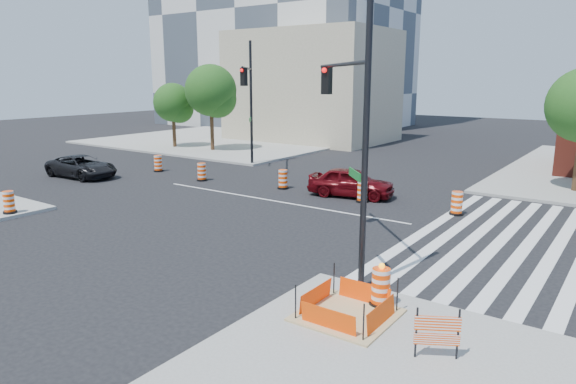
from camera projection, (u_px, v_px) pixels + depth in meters
name	position (u px, v px, depth m)	size (l,w,h in m)	color
ground	(274.00, 201.00, 24.77)	(120.00, 120.00, 0.00)	black
sidewalk_nw	(237.00, 139.00, 49.24)	(22.00, 22.00, 0.15)	gray
crosswalk_east	(515.00, 242.00, 18.58)	(6.75, 13.50, 0.01)	silver
lane_centerline	(274.00, 201.00, 24.77)	(14.00, 0.12, 0.01)	silver
excavation_pit	(347.00, 313.00, 12.48)	(2.20, 2.20, 0.90)	tan
beige_midrise	(312.00, 86.00, 47.96)	(14.00, 10.00, 10.00)	tan
red_coupe	(351.00, 182.00, 25.51)	(1.72, 4.27, 1.45)	#51060C
dark_suv	(82.00, 166.00, 30.51)	(2.15, 4.66, 1.29)	black
signal_pole_se	(350.00, 113.00, 15.07)	(4.17, 4.40, 7.83)	black
signal_pole_nw	(249.00, 92.00, 32.20)	(3.60, 5.04, 8.01)	black
pit_drum	(381.00, 288.00, 12.94)	(0.58, 0.58, 1.15)	black
sw_corner_drum	(9.00, 203.00, 21.85)	(0.56, 0.56, 0.96)	black
barricade	(437.00, 331.00, 10.49)	(0.83, 0.51, 1.10)	#FF4605
tree_north_a	(173.00, 105.00, 42.28)	(3.21, 3.17, 5.39)	#382314
tree_north_b	(212.00, 93.00, 40.19)	(4.03, 4.03, 6.85)	#382314
median_drum_0	(158.00, 164.00, 32.40)	(0.60, 0.60, 1.02)	black
median_drum_1	(202.00, 172.00, 29.51)	(0.60, 0.60, 1.02)	black
median_drum_2	(283.00, 180.00, 27.37)	(0.60, 0.60, 1.02)	black
median_drum_3	(362.00, 192.00, 24.43)	(0.60, 0.60, 1.18)	black
median_drum_4	(457.00, 204.00, 22.16)	(0.60, 0.60, 1.02)	black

